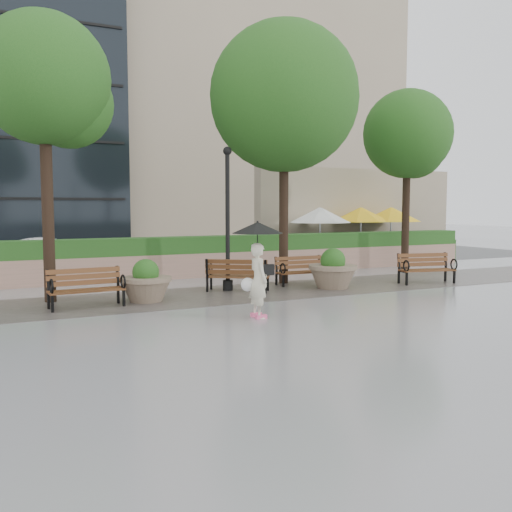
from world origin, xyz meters
name	(u,v)px	position (x,y,z in m)	size (l,w,h in m)	color
ground	(275,314)	(0.00, 0.00, 0.00)	(100.00, 100.00, 0.00)	gray
cobble_strip	(222,294)	(0.00, 3.00, 0.01)	(28.00, 3.20, 0.01)	#383330
hedge_wall	(175,258)	(0.00, 7.00, 0.66)	(24.00, 0.80, 1.35)	#A77B6B
cafe_wall	(357,214)	(9.50, 10.00, 2.00)	(10.00, 0.60, 4.00)	tan
cafe_hedge	(379,253)	(9.00, 7.80, 0.45)	(8.00, 0.50, 0.90)	#184919
asphalt_street	(143,266)	(0.00, 11.00, 0.00)	(40.00, 7.00, 0.00)	black
bldg_stone	(244,87)	(10.00, 23.00, 10.00)	(18.00, 10.00, 20.00)	tan
bench_1	(87,296)	(-3.60, 2.53, 0.27)	(1.73, 0.77, 0.91)	#5A2C1A
bench_2	(238,282)	(0.58, 3.29, 0.27)	(1.77, 1.52, 0.91)	#5A2C1A
bench_3	(302,277)	(2.87, 3.69, 0.25)	(1.59, 0.65, 0.85)	#5A2C1A
bench_4	(426,275)	(6.43, 2.27, 0.27)	(1.79, 1.00, 0.91)	#5A2C1A
planter_left	(146,285)	(-2.13, 2.79, 0.42)	(1.27, 1.27, 1.06)	#7F6B56
planter_right	(333,273)	(3.29, 2.66, 0.45)	(1.38, 1.38, 1.16)	#7F6B56
lamppost	(228,228)	(0.41, 3.59, 1.75)	(0.28, 0.28, 3.98)	black
tree_0	(50,86)	(-4.11, 3.85, 5.23)	(3.27, 3.14, 6.96)	black
tree_1	(287,103)	(2.70, 4.33, 5.46)	(4.46, 4.46, 7.83)	black
tree_2	(409,138)	(8.73, 5.82, 4.87)	(3.38, 3.27, 6.65)	black
patio_umb_white	(320,215)	(6.55, 8.47, 1.99)	(2.50, 2.50, 2.30)	black
patio_umb_yellow_a	(361,215)	(8.82, 8.83, 1.99)	(2.50, 2.50, 2.30)	black
patio_umb_yellow_b	(391,215)	(10.23, 8.59, 1.99)	(2.50, 2.50, 2.30)	black
car_right	(50,256)	(-3.60, 9.71, 0.63)	(1.34, 3.84, 1.26)	white
pedestrian	(258,260)	(-0.54, -0.21, 1.23)	(1.10, 1.10, 2.02)	beige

